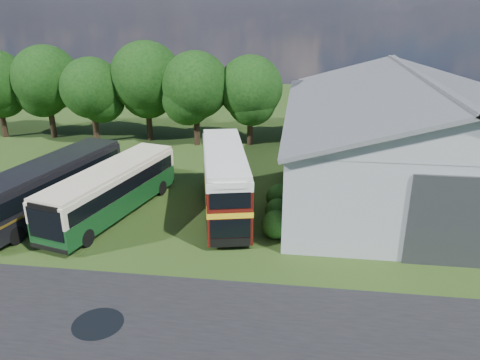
# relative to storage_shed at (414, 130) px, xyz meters

# --- Properties ---
(ground) EXTENTS (120.00, 120.00, 0.00)m
(ground) POSITION_rel_storage_shed_xyz_m (-15.00, -15.98, -4.17)
(ground) COLOR #243B13
(ground) RESTS_ON ground
(asphalt_road) EXTENTS (60.00, 8.00, 0.02)m
(asphalt_road) POSITION_rel_storage_shed_xyz_m (-12.00, -18.98, -4.17)
(asphalt_road) COLOR black
(asphalt_road) RESTS_ON ground
(puddle) EXTENTS (2.20, 2.20, 0.01)m
(puddle) POSITION_rel_storage_shed_xyz_m (-16.50, -18.98, -4.17)
(puddle) COLOR black
(puddle) RESTS_ON ground
(storage_shed) EXTENTS (18.80, 24.80, 8.15)m
(storage_shed) POSITION_rel_storage_shed_xyz_m (0.00, 0.00, 0.00)
(storage_shed) COLOR gray
(storage_shed) RESTS_ON ground
(tree_left_a) EXTENTS (6.46, 6.46, 9.12)m
(tree_left_a) POSITION_rel_storage_shed_xyz_m (-33.00, 8.52, 1.71)
(tree_left_a) COLOR black
(tree_left_a) RESTS_ON ground
(tree_left_b) EXTENTS (5.78, 5.78, 8.16)m
(tree_left_b) POSITION_rel_storage_shed_xyz_m (-28.00, 7.52, 1.09)
(tree_left_b) COLOR black
(tree_left_b) RESTS_ON ground
(tree_mid) EXTENTS (6.80, 6.80, 9.60)m
(tree_mid) POSITION_rel_storage_shed_xyz_m (-23.00, 8.82, 2.02)
(tree_mid) COLOR black
(tree_mid) RESTS_ON ground
(tree_right_a) EXTENTS (6.26, 6.26, 8.83)m
(tree_right_a) POSITION_rel_storage_shed_xyz_m (-18.00, 7.82, 1.52)
(tree_right_a) COLOR black
(tree_right_a) RESTS_ON ground
(tree_right_b) EXTENTS (5.98, 5.98, 8.45)m
(tree_right_b) POSITION_rel_storage_shed_xyz_m (-13.00, 8.62, 1.27)
(tree_right_b) COLOR black
(tree_right_b) RESTS_ON ground
(shrub_front) EXTENTS (1.70, 1.70, 1.70)m
(shrub_front) POSITION_rel_storage_shed_xyz_m (-9.40, -9.98, -4.17)
(shrub_front) COLOR #194714
(shrub_front) RESTS_ON ground
(shrub_mid) EXTENTS (1.60, 1.60, 1.60)m
(shrub_mid) POSITION_rel_storage_shed_xyz_m (-9.40, -7.98, -4.17)
(shrub_mid) COLOR #194714
(shrub_mid) RESTS_ON ground
(shrub_back) EXTENTS (1.80, 1.80, 1.80)m
(shrub_back) POSITION_rel_storage_shed_xyz_m (-9.40, -5.98, -4.17)
(shrub_back) COLOR #194714
(shrub_back) RESTS_ON ground
(bus_green_single) EXTENTS (5.41, 11.80, 3.17)m
(bus_green_single) POSITION_rel_storage_shed_xyz_m (-20.03, -8.32, -2.48)
(bus_green_single) COLOR black
(bus_green_single) RESTS_ON ground
(bus_maroon_double) EXTENTS (4.72, 10.43, 4.35)m
(bus_maroon_double) POSITION_rel_storage_shed_xyz_m (-12.87, -7.17, -2.00)
(bus_maroon_double) COLOR black
(bus_maroon_double) RESTS_ON ground
(bus_dark_single) EXTENTS (5.56, 12.44, 3.34)m
(bus_dark_single) POSITION_rel_storage_shed_xyz_m (-24.21, -8.37, -2.39)
(bus_dark_single) COLOR black
(bus_dark_single) RESTS_ON ground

